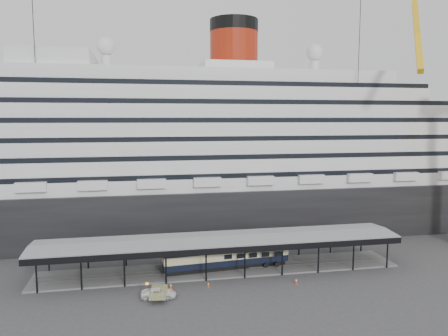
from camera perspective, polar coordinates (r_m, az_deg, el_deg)
The scene contains 8 objects.
ground at distance 65.18m, azimuth 0.38°, elevation -14.62°, with size 200.00×200.00×0.00m, color #39393B.
cruise_ship at distance 92.50m, azimuth -3.56°, elevation 3.32°, with size 130.00×30.00×43.90m.
platform_canopy at distance 69.01m, azimuth -0.47°, elevation -11.32°, with size 56.00×9.18×5.30m.
port_truck at distance 60.22m, azimuth -8.53°, elevation -15.88°, with size 2.11×4.57×1.27m, color white.
pullman_carriage at distance 69.18m, azimuth 0.32°, elevation -11.25°, with size 20.00×4.41×19.49m.
traffic_cone_left at distance 62.99m, azimuth -6.97°, elevation -15.05°, with size 0.46×0.46×0.82m.
traffic_cone_mid at distance 63.31m, azimuth -2.04°, elevation -14.96°, with size 0.41×0.41×0.66m.
traffic_cone_right at distance 65.10m, azimuth 9.42°, elevation -14.35°, with size 0.51×0.51×0.82m.
Camera 1 is at (-12.18, -59.54, 23.54)m, focal length 35.00 mm.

